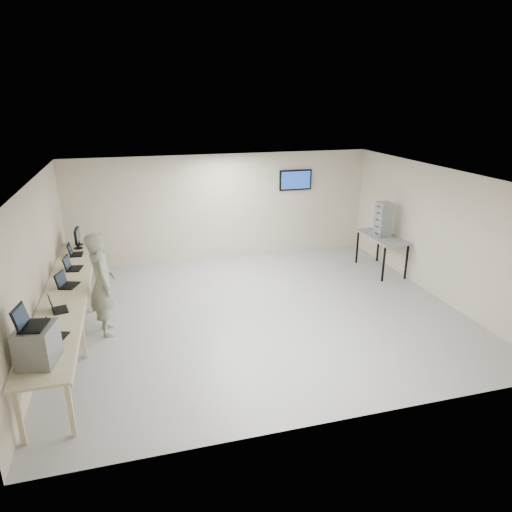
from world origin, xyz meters
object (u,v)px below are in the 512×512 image
object	(u,v)px
workbench	(67,294)
equipment_box	(37,345)
side_table	(382,239)
soldier	(102,284)

from	to	relation	value
workbench	equipment_box	size ratio (longest dim) A/B	11.46
side_table	soldier	bearing A→B (deg)	-167.19
side_table	equipment_box	bearing A→B (deg)	-151.90
equipment_box	workbench	bearing A→B (deg)	100.47
workbench	soldier	size ratio (longest dim) A/B	3.08
soldier	workbench	bearing A→B (deg)	76.38
workbench	equipment_box	world-z (taller)	equipment_box
soldier	side_table	bearing A→B (deg)	-86.95
workbench	equipment_box	xyz separation A→B (m)	(-0.06, -2.42, 0.34)
equipment_box	side_table	bearing A→B (deg)	40.06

